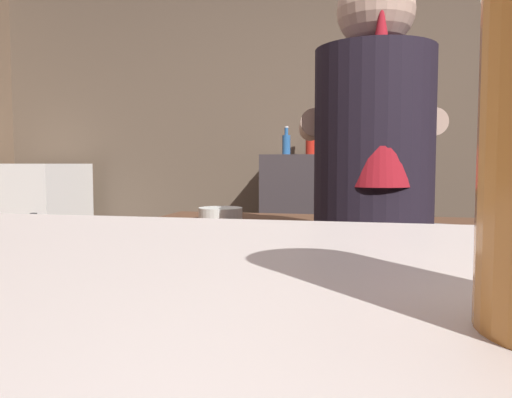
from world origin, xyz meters
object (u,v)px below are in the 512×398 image
(bottle_soy, at_px, (311,142))
(bottle_olive_oil, at_px, (378,137))
(bottle_hot_sauce, at_px, (352,142))
(mixing_bowl, at_px, (221,214))
(bottle_vinegar, at_px, (286,144))
(chefs_knife, at_px, (452,226))
(mini_fridge, at_px, (37,246))
(bartender, at_px, (373,220))

(bottle_soy, bearing_deg, bottle_olive_oil, -18.28)
(bottle_hot_sauce, bearing_deg, bottle_soy, 148.96)
(mixing_bowl, distance_m, bottle_vinegar, 1.24)
(mixing_bowl, distance_m, chefs_knife, 0.88)
(bottle_soy, bearing_deg, chefs_knife, -64.52)
(mixing_bowl, xyz_separation_m, chefs_knife, (0.87, -0.05, -0.02))
(mini_fridge, relative_size, mixing_bowl, 6.45)
(bottle_hot_sauce, xyz_separation_m, bottle_vinegar, (-0.40, 0.00, -0.01))
(bartender, xyz_separation_m, bottle_vinegar, (-0.52, 1.65, 0.29))
(mini_fridge, bearing_deg, bottle_hot_sauce, 2.12)
(bartender, relative_size, bottle_olive_oil, 6.31)
(bottle_hot_sauce, bearing_deg, chefs_knife, -72.05)
(bartender, distance_m, bottle_soy, 1.87)
(mini_fridge, relative_size, chefs_knife, 4.75)
(bottle_olive_oil, bearing_deg, mixing_bowl, -117.34)
(mixing_bowl, relative_size, bottle_olive_oil, 0.66)
(bottle_vinegar, bearing_deg, bottle_olive_oil, 2.16)
(mini_fridge, xyz_separation_m, mixing_bowl, (1.66, -1.11, 0.37))
(chefs_knife, height_order, bottle_vinegar, bottle_vinegar)
(chefs_knife, xyz_separation_m, bottle_vinegar, (-0.80, 1.24, 0.35))
(bartender, xyz_separation_m, bottle_hot_sauce, (-0.12, 1.64, 0.30))
(mini_fridge, relative_size, bottle_soy, 5.15)
(bartender, xyz_separation_m, bottle_olive_oil, (0.03, 1.67, 0.32))
(mixing_bowl, xyz_separation_m, bottle_hot_sauce, (0.47, 1.19, 0.33))
(mini_fridge, height_order, bottle_hot_sauce, bottle_hot_sauce)
(chefs_knife, distance_m, bottle_vinegar, 1.52)
(mini_fridge, bearing_deg, mixing_bowl, -33.78)
(mini_fridge, distance_m, bottle_vinegar, 1.87)
(bottle_hot_sauce, bearing_deg, bartender, -85.75)
(bartender, bearing_deg, mini_fridge, 46.62)
(mini_fridge, bearing_deg, bartender, -34.76)
(bottle_soy, bearing_deg, bartender, -77.90)
(mini_fridge, height_order, chefs_knife, mini_fridge)
(bottle_soy, bearing_deg, mixing_bowl, -98.79)
(mini_fridge, xyz_separation_m, bottle_olive_oil, (2.29, 0.10, 0.73))
(mixing_bowl, xyz_separation_m, bottle_olive_oil, (0.63, 1.21, 0.36))
(bottle_vinegar, relative_size, bottle_olive_oil, 0.66)
(bottle_vinegar, relative_size, bottle_soy, 0.79)
(bartender, distance_m, chefs_knife, 0.50)
(bartender, relative_size, bottle_vinegar, 9.60)
(mixing_bowl, xyz_separation_m, bottle_vinegar, (0.07, 1.19, 0.33))
(chefs_knife, bearing_deg, bottle_hot_sauce, 128.43)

